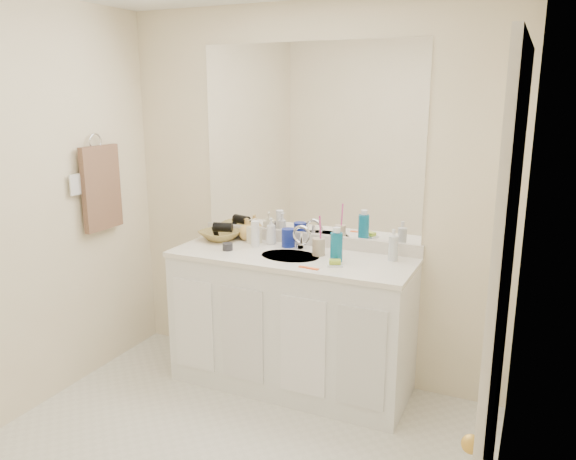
# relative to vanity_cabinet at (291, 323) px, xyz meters

# --- Properties ---
(wall_back) EXTENTS (2.60, 0.02, 2.40)m
(wall_back) POSITION_rel_vanity_cabinet_xyz_m (0.00, 0.28, 0.77)
(wall_back) COLOR #F9EAC3
(wall_back) RESTS_ON floor
(wall_right) EXTENTS (0.02, 2.60, 2.40)m
(wall_right) POSITION_rel_vanity_cabinet_xyz_m (1.30, -1.02, 0.77)
(wall_right) COLOR #F9EAC3
(wall_right) RESTS_ON floor
(vanity_cabinet) EXTENTS (1.50, 0.55, 0.85)m
(vanity_cabinet) POSITION_rel_vanity_cabinet_xyz_m (0.00, 0.00, 0.00)
(vanity_cabinet) COLOR white
(vanity_cabinet) RESTS_ON floor
(countertop) EXTENTS (1.52, 0.57, 0.03)m
(countertop) POSITION_rel_vanity_cabinet_xyz_m (0.00, 0.00, 0.44)
(countertop) COLOR white
(countertop) RESTS_ON vanity_cabinet
(backsplash) EXTENTS (1.52, 0.03, 0.08)m
(backsplash) POSITION_rel_vanity_cabinet_xyz_m (0.00, 0.26, 0.50)
(backsplash) COLOR silver
(backsplash) RESTS_ON countertop
(sink_basin) EXTENTS (0.37, 0.37, 0.02)m
(sink_basin) POSITION_rel_vanity_cabinet_xyz_m (0.00, -0.02, 0.44)
(sink_basin) COLOR #B3AD9C
(sink_basin) RESTS_ON countertop
(faucet) EXTENTS (0.02, 0.02, 0.11)m
(faucet) POSITION_rel_vanity_cabinet_xyz_m (0.00, 0.16, 0.51)
(faucet) COLOR silver
(faucet) RESTS_ON countertop
(mirror) EXTENTS (1.48, 0.01, 1.20)m
(mirror) POSITION_rel_vanity_cabinet_xyz_m (0.00, 0.27, 1.14)
(mirror) COLOR white
(mirror) RESTS_ON wall_back
(blue_mug) EXTENTS (0.11, 0.11, 0.12)m
(blue_mug) POSITION_rel_vanity_cabinet_xyz_m (-0.10, 0.17, 0.51)
(blue_mug) COLOR navy
(blue_mug) RESTS_ON countertop
(tan_cup) EXTENTS (0.09, 0.09, 0.11)m
(tan_cup) POSITION_rel_vanity_cabinet_xyz_m (0.15, 0.07, 0.51)
(tan_cup) COLOR tan
(tan_cup) RESTS_ON countertop
(toothbrush) EXTENTS (0.01, 0.04, 0.21)m
(toothbrush) POSITION_rel_vanity_cabinet_xyz_m (0.16, 0.07, 0.60)
(toothbrush) COLOR #E43C97
(toothbrush) RESTS_ON tan_cup
(mouthwash_bottle) EXTENTS (0.09, 0.09, 0.17)m
(mouthwash_bottle) POSITION_rel_vanity_cabinet_xyz_m (0.30, -0.01, 0.54)
(mouthwash_bottle) COLOR #0B6589
(mouthwash_bottle) RESTS_ON countertop
(clear_pump_bottle) EXTENTS (0.06, 0.06, 0.15)m
(clear_pump_bottle) POSITION_rel_vanity_cabinet_xyz_m (0.60, 0.15, 0.53)
(clear_pump_bottle) COLOR silver
(clear_pump_bottle) RESTS_ON countertop
(soap_dish) EXTENTS (0.11, 0.10, 0.01)m
(soap_dish) POSITION_rel_vanity_cabinet_xyz_m (0.32, -0.10, 0.46)
(soap_dish) COLOR silver
(soap_dish) RESTS_ON countertop
(green_soap) EXTENTS (0.08, 0.07, 0.02)m
(green_soap) POSITION_rel_vanity_cabinet_xyz_m (0.32, -0.10, 0.48)
(green_soap) COLOR #A1C02E
(green_soap) RESTS_ON soap_dish
(orange_comb) EXTENTS (0.12, 0.04, 0.01)m
(orange_comb) POSITION_rel_vanity_cabinet_xyz_m (0.20, -0.21, 0.46)
(orange_comb) COLOR #FF561A
(orange_comb) RESTS_ON countertop
(dark_jar) EXTENTS (0.08, 0.08, 0.05)m
(dark_jar) POSITION_rel_vanity_cabinet_xyz_m (-0.41, -0.07, 0.48)
(dark_jar) COLOR #26262B
(dark_jar) RESTS_ON countertop
(extra_white_bottle) EXTENTS (0.07, 0.07, 0.17)m
(extra_white_bottle) POSITION_rel_vanity_cabinet_xyz_m (-0.29, 0.08, 0.54)
(extra_white_bottle) COLOR white
(extra_white_bottle) RESTS_ON countertop
(soap_bottle_white) EXTENTS (0.08, 0.08, 0.18)m
(soap_bottle_white) POSITION_rel_vanity_cabinet_xyz_m (-0.23, 0.18, 0.54)
(soap_bottle_white) COLOR white
(soap_bottle_white) RESTS_ON countertop
(soap_bottle_cream) EXTENTS (0.10, 0.10, 0.17)m
(soap_bottle_cream) POSITION_rel_vanity_cabinet_xyz_m (-0.34, 0.15, 0.54)
(soap_bottle_cream) COLOR beige
(soap_bottle_cream) RESTS_ON countertop
(soap_bottle_yellow) EXTENTS (0.14, 0.14, 0.15)m
(soap_bottle_yellow) POSITION_rel_vanity_cabinet_xyz_m (-0.42, 0.21, 0.53)
(soap_bottle_yellow) COLOR tan
(soap_bottle_yellow) RESTS_ON countertop
(wicker_basket) EXTENTS (0.32, 0.32, 0.07)m
(wicker_basket) POSITION_rel_vanity_cabinet_xyz_m (-0.59, 0.13, 0.49)
(wicker_basket) COLOR olive
(wicker_basket) RESTS_ON countertop
(hair_dryer) EXTENTS (0.14, 0.10, 0.06)m
(hair_dryer) POSITION_rel_vanity_cabinet_xyz_m (-0.57, 0.13, 0.54)
(hair_dryer) COLOR black
(hair_dryer) RESTS_ON wicker_basket
(towel_ring) EXTENTS (0.01, 0.11, 0.11)m
(towel_ring) POSITION_rel_vanity_cabinet_xyz_m (-1.27, -0.25, 1.12)
(towel_ring) COLOR silver
(towel_ring) RESTS_ON wall_left
(hand_towel) EXTENTS (0.04, 0.32, 0.55)m
(hand_towel) POSITION_rel_vanity_cabinet_xyz_m (-1.25, -0.25, 0.82)
(hand_towel) COLOR #50382B
(hand_towel) RESTS_ON towel_ring
(switch_plate) EXTENTS (0.01, 0.08, 0.13)m
(switch_plate) POSITION_rel_vanity_cabinet_xyz_m (-1.27, -0.45, 0.88)
(switch_plate) COLOR white
(switch_plate) RESTS_ON wall_left
(door) EXTENTS (0.02, 0.82, 2.00)m
(door) POSITION_rel_vanity_cabinet_xyz_m (1.29, -1.32, 0.57)
(door) COLOR silver
(door) RESTS_ON floor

